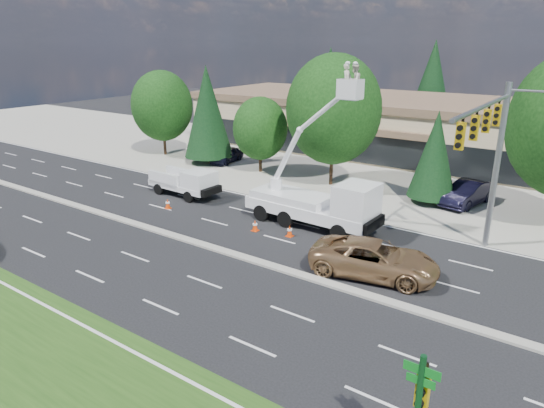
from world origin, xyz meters
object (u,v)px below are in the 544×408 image
Objects in this scene: utility_pickup at (187,185)px; minivan at (374,259)px; street_sign_pole at (419,407)px; bucket_truck at (321,196)px; signal_mast at (492,146)px.

utility_pickup reaches higher than minivan.
bucket_truck reaches higher than street_sign_pole.
signal_mast is 20.96m from utility_pickup.
signal_mast is at bearing 97.27° from street_sign_pole.
bucket_truck is at bearing -174.45° from signal_mast.
street_sign_pole is at bearing -51.03° from bucket_truck.
minivan is (-5.68, 10.56, -1.58)m from street_sign_pole.
bucket_truck is at bearing 126.90° from street_sign_pole.
signal_mast is 2.54× the size of street_sign_pole.
street_sign_pole is at bearing -163.44° from minivan.
utility_pickup is at bearing -177.45° from signal_mast.
signal_mast is at bearing -48.93° from minivan.
bucket_truck reaches higher than signal_mast.
signal_mast is 1.02× the size of bucket_truck.
signal_mast reaches higher than minivan.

